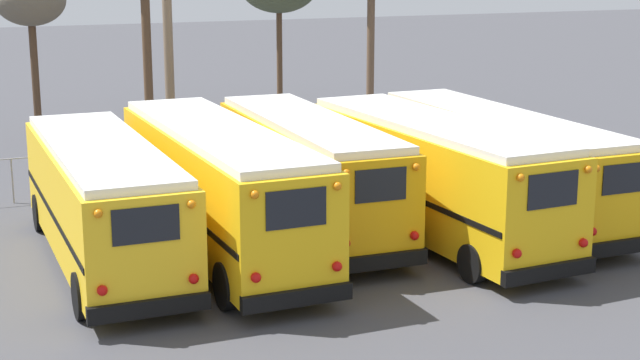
# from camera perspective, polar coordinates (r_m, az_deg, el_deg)

# --- Properties ---
(ground_plane) EXTENTS (160.00, 160.00, 0.00)m
(ground_plane) POSITION_cam_1_polar(r_m,az_deg,el_deg) (26.40, 0.26, -3.57)
(ground_plane) COLOR #424247
(school_bus_0) EXTENTS (2.63, 10.02, 3.05)m
(school_bus_0) POSITION_cam_1_polar(r_m,az_deg,el_deg) (24.72, -12.51, -1.05)
(school_bus_0) COLOR yellow
(school_bus_0) RESTS_ON ground
(school_bus_1) EXTENTS (2.69, 10.83, 3.29)m
(school_bus_1) POSITION_cam_1_polar(r_m,az_deg,el_deg) (25.10, -5.93, -0.29)
(school_bus_1) COLOR yellow
(school_bus_1) RESTS_ON ground
(school_bus_2) EXTENTS (2.67, 9.85, 3.17)m
(school_bus_2) POSITION_cam_1_polar(r_m,az_deg,el_deg) (26.99, -0.68, 0.61)
(school_bus_2) COLOR #E5A00C
(school_bus_2) RESTS_ON ground
(school_bus_3) EXTENTS (3.10, 10.33, 3.22)m
(school_bus_3) POSITION_cam_1_polar(r_m,az_deg,el_deg) (26.61, 6.56, 0.36)
(school_bus_3) COLOR yellow
(school_bus_3) RESTS_ON ground
(school_bus_4) EXTENTS (2.52, 10.97, 3.02)m
(school_bus_4) POSITION_cam_1_polar(r_m,az_deg,el_deg) (29.06, 10.43, 1.16)
(school_bus_4) COLOR #EAAA0F
(school_bus_4) RESTS_ON ground
(utility_pole) EXTENTS (1.80, 0.35, 9.07)m
(utility_pole) POSITION_cam_1_polar(r_m,az_deg,el_deg) (36.82, -8.84, 8.44)
(utility_pole) COLOR #75604C
(utility_pole) RESTS_ON ground
(bare_tree_1) EXTENTS (2.73, 2.73, 6.78)m
(bare_tree_1) POSITION_cam_1_polar(r_m,az_deg,el_deg) (40.09, -16.50, 9.91)
(bare_tree_1) COLOR #473323
(bare_tree_1) RESTS_ON ground
(fence_line) EXTENTS (19.61, 0.06, 1.42)m
(fence_line) POSITION_cam_1_polar(r_m,az_deg,el_deg) (32.91, -4.71, 1.55)
(fence_line) COLOR #939399
(fence_line) RESTS_ON ground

